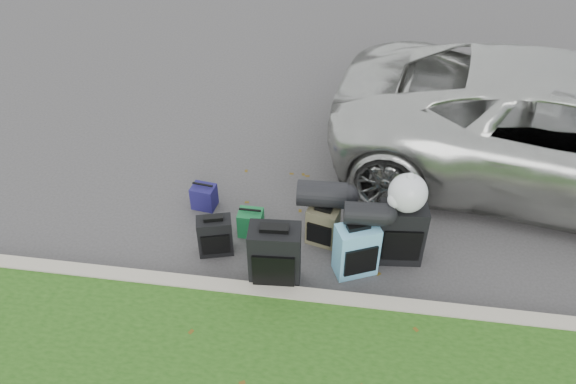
# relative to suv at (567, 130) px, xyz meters

# --- Properties ---
(ground) EXTENTS (120.00, 120.00, 0.00)m
(ground) POSITION_rel_suv_xyz_m (-3.36, -1.63, -0.84)
(ground) COLOR #383535
(ground) RESTS_ON ground
(curb) EXTENTS (120.00, 0.18, 0.15)m
(curb) POSITION_rel_suv_xyz_m (-3.36, -2.63, -0.76)
(curb) COLOR #9E937F
(curb) RESTS_ON ground
(suv) EXTENTS (6.38, 3.69, 1.67)m
(suv) POSITION_rel_suv_xyz_m (0.00, 0.00, 0.00)
(suv) COLOR #B7B7B2
(suv) RESTS_ON ground
(suitcase_small_black) EXTENTS (0.45, 0.32, 0.50)m
(suitcase_small_black) POSITION_rel_suv_xyz_m (-4.24, -1.99, -0.59)
(suitcase_small_black) COLOR black
(suitcase_small_black) RESTS_ON ground
(suitcase_large_black_left) EXTENTS (0.58, 0.37, 0.80)m
(suitcase_large_black_left) POSITION_rel_suv_xyz_m (-3.47, -2.37, -0.44)
(suitcase_large_black_left) COLOR black
(suitcase_large_black_left) RESTS_ON ground
(suitcase_olive) EXTENTS (0.41, 0.31, 0.50)m
(suitcase_olive) POSITION_rel_suv_xyz_m (-3.01, -1.65, -0.58)
(suitcase_olive) COLOR #46412D
(suitcase_olive) RESTS_ON ground
(suitcase_teal) EXTENTS (0.54, 0.44, 0.66)m
(suitcase_teal) POSITION_rel_suv_xyz_m (-2.59, -2.07, -0.50)
(suitcase_teal) COLOR teal
(suitcase_teal) RESTS_ON ground
(suitcase_large_black_right) EXTENTS (0.55, 0.36, 0.78)m
(suitcase_large_black_right) POSITION_rel_suv_xyz_m (-2.10, -1.79, -0.45)
(suitcase_large_black_right) COLOR black
(suitcase_large_black_right) RESTS_ON ground
(tote_green) EXTENTS (0.30, 0.24, 0.34)m
(tote_green) POSITION_rel_suv_xyz_m (-3.89, -1.62, -0.67)
(tote_green) COLOR #176733
(tote_green) RESTS_ON ground
(tote_navy) EXTENTS (0.33, 0.27, 0.32)m
(tote_navy) POSITION_rel_suv_xyz_m (-4.59, -1.20, -0.68)
(tote_navy) COLOR #1A1750
(tote_navy) RESTS_ON ground
(duffel_left) EXTENTS (0.59, 0.33, 0.31)m
(duffel_left) POSITION_rel_suv_xyz_m (-3.04, -1.54, -0.18)
(duffel_left) COLOR black
(duffel_left) RESTS_ON suitcase_olive
(duffel_right) EXTENTS (0.47, 0.28, 0.26)m
(duffel_right) POSITION_rel_suv_xyz_m (-2.53, -1.97, -0.04)
(duffel_right) COLOR black
(duffel_right) RESTS_ON suitcase_teal
(trash_bag) EXTENTS (0.43, 0.43, 0.43)m
(trash_bag) POSITION_rel_suv_xyz_m (-2.10, -1.80, 0.16)
(trash_bag) COLOR silver
(trash_bag) RESTS_ON suitcase_large_black_right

